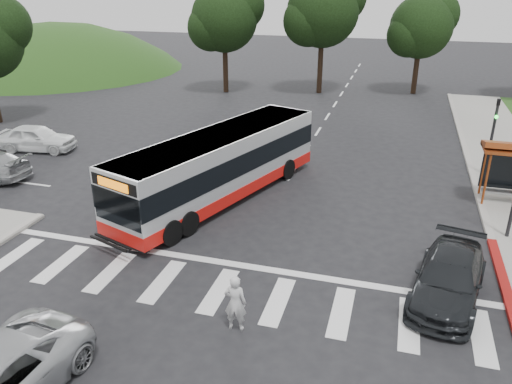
% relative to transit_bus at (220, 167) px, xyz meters
% --- Properties ---
extents(ground, '(140.00, 140.00, 0.00)m').
position_rel_transit_bus_xyz_m(ground, '(2.46, -2.05, -1.53)').
color(ground, black).
rests_on(ground, ground).
extents(curb_east, '(0.30, 40.00, 0.15)m').
position_rel_transit_bus_xyz_m(curb_east, '(11.46, 5.95, -1.46)').
color(curb_east, '#9E9991').
rests_on(curb_east, ground).
extents(curb_east_red, '(0.32, 6.00, 0.15)m').
position_rel_transit_bus_xyz_m(curb_east_red, '(11.46, -4.05, -1.46)').
color(curb_east_red, maroon).
rests_on(curb_east_red, ground).
extents(hillside_nw, '(44.00, 44.00, 10.00)m').
position_rel_transit_bus_xyz_m(hillside_nw, '(-29.54, 27.95, -1.53)').
color(hillside_nw, '#254315').
rests_on(hillside_nw, ground).
extents(crosswalk_ladder, '(18.00, 2.60, 0.01)m').
position_rel_transit_bus_xyz_m(crosswalk_ladder, '(2.46, -7.05, -1.53)').
color(crosswalk_ladder, silver).
rests_on(crosswalk_ladder, ground).
extents(traffic_signal_ne_short, '(0.18, 0.37, 4.00)m').
position_rel_transit_bus_xyz_m(traffic_signal_ne_short, '(12.06, 6.45, 0.95)').
color(traffic_signal_ne_short, black).
rests_on(traffic_signal_ne_short, ground).
extents(tree_north_a, '(6.60, 6.15, 10.17)m').
position_rel_transit_bus_xyz_m(tree_north_a, '(0.55, 24.02, 5.39)').
color(tree_north_a, black).
rests_on(tree_north_a, ground).
extents(tree_north_b, '(5.72, 5.33, 8.43)m').
position_rel_transit_bus_xyz_m(tree_north_b, '(8.54, 26.01, 4.13)').
color(tree_north_b, black).
rests_on(tree_north_b, ground).
extents(tree_north_c, '(6.16, 5.74, 9.30)m').
position_rel_transit_bus_xyz_m(tree_north_c, '(-7.46, 22.02, 4.76)').
color(tree_north_c, black).
rests_on(tree_north_c, ground).
extents(transit_bus, '(6.31, 12.05, 3.06)m').
position_rel_transit_bus_xyz_m(transit_bus, '(0.00, 0.00, 0.00)').
color(transit_bus, silver).
rests_on(transit_bus, ground).
extents(pedestrian, '(0.68, 0.47, 1.78)m').
position_rel_transit_bus_xyz_m(pedestrian, '(3.60, -8.67, -0.64)').
color(pedestrian, silver).
rests_on(pedestrian, ground).
extents(dark_sedan, '(2.90, 5.14, 1.41)m').
position_rel_transit_bus_xyz_m(dark_sedan, '(9.57, -5.29, -0.83)').
color(dark_sedan, black).
rests_on(dark_sedan, ground).
extents(west_car_white, '(4.69, 2.43, 1.52)m').
position_rel_transit_bus_xyz_m(west_car_white, '(-12.73, 3.45, -0.77)').
color(west_car_white, white).
rests_on(west_car_white, ground).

